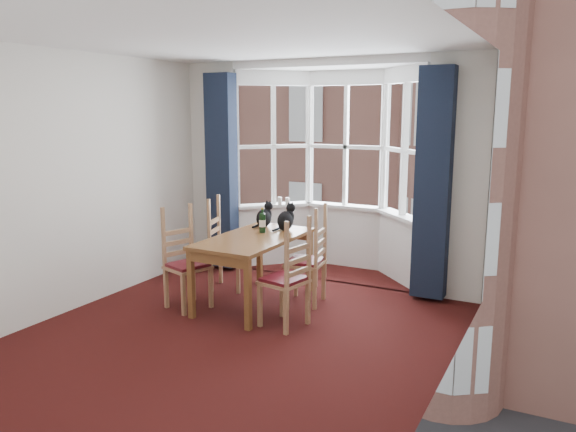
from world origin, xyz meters
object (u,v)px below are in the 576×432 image
Objects in this scene: chair_right_far at (313,263)px; candle_tall at (280,201)px; cat_right at (286,219)px; chair_right_near at (291,283)px; dining_table at (254,245)px; cat_left at (264,217)px; chair_left_near at (183,265)px; wine_bottle at (262,222)px; chair_left_far at (222,251)px; candle_short at (287,201)px.

candle_tall reaches higher than chair_right_far.
chair_right_near is at bearing -59.84° from cat_right.
dining_table is 0.70m from chair_right_far.
chair_right_near is 2.81× the size of cat_left.
chair_right_near is 1.00× the size of chair_right_far.
wine_bottle reaches higher than chair_left_near.
wine_bottle is at bearing 45.52° from chair_left_near.
chair_left_near is 1.00× the size of chair_right_far.
chair_left_far is at bearing -156.62° from cat_left.
dining_table is 4.39× the size of cat_right.
candle_short reaches higher than chair_left_near.
candle_tall is at bearing 121.36° from cat_right.
wine_bottle is at bearing 95.86° from dining_table.
cat_left is 3.19× the size of candle_short.
chair_right_near is 2.39m from candle_tall.
cat_right reaches higher than chair_left_far.
wine_bottle is 2.86× the size of candle_short.
chair_left_near is at bearing -132.38° from cat_right.
chair_left_far and chair_right_far have the same top height.
chair_right_far is 3.14× the size of wine_bottle.
candle_short is at bearing 102.70° from cat_left.
chair_left_near is 2.05m from candle_tall.
dining_table is 1.65× the size of chair_right_far.
chair_left_far is 0.69m from cat_left.
candle_short is at bearing 116.62° from cat_right.
candle_tall reaches higher than dining_table.
candle_tall reaches higher than chair_left_far.
chair_left_near is at bearing -147.46° from dining_table.
chair_left_far is at bearing -96.60° from candle_tall.
cat_left reaches higher than candle_short.
dining_table is at bearing -108.01° from cat_right.
chair_right_far is (-0.11, 0.75, 0.00)m from chair_right_near.
candle_short is (-0.56, 1.12, 0.01)m from cat_right.
chair_left_far is at bearing 154.18° from dining_table.
chair_left_near and chair_right_near have the same top height.
candle_tall is (0.16, 2.00, 0.45)m from chair_left_near.
dining_table is at bearing -75.70° from candle_short.
cat_left reaches higher than dining_table.
chair_right_near is 2.67× the size of cat_right.
chair_left_far is 1.00× the size of chair_right_far.
chair_right_far is (0.59, 0.30, -0.22)m from dining_table.
chair_right_near and chair_right_far have the same top height.
dining_table is 0.32m from wine_bottle.
chair_left_far is 1.55m from chair_right_near.
cat_right reaches higher than chair_right_far.
cat_right is 1.28m from candle_tall.
chair_left_near is at bearing -134.48° from wine_bottle.
chair_right_near is 1.08m from wine_bottle.
chair_left_far is 0.94m from cat_right.
chair_right_far is 0.75m from wine_bottle.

